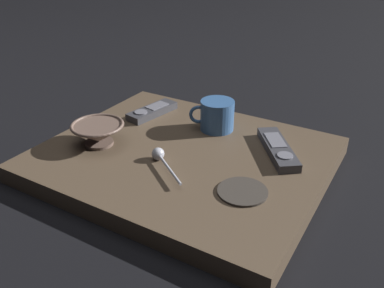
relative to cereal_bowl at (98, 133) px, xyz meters
name	(u,v)px	position (x,y,z in m)	size (l,w,h in m)	color
ground_plane	(184,167)	(0.08, -0.20, -0.08)	(6.00, 6.00, 0.00)	black
table	(184,159)	(0.08, -0.20, -0.05)	(0.56, 0.66, 0.04)	#4C3D2D
cereal_bowl	(98,133)	(0.00, 0.00, 0.00)	(0.13, 0.13, 0.06)	brown
coffee_mug	(217,115)	(0.23, -0.21, 0.01)	(0.09, 0.11, 0.08)	#33598C
teaspoon	(160,156)	(0.01, -0.18, -0.02)	(0.10, 0.13, 0.03)	#A3A5B2
tv_remote_near	(278,149)	(0.19, -0.40, -0.02)	(0.19, 0.16, 0.02)	#38383D
tv_remote_far	(152,111)	(0.22, -0.01, -0.02)	(0.17, 0.08, 0.02)	#38383D
drink_coaster	(243,191)	(-0.01, -0.40, -0.03)	(0.10, 0.10, 0.01)	#332D28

